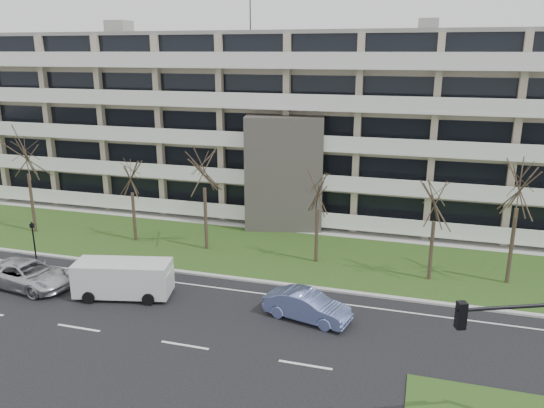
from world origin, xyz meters
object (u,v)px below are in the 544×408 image
(white_van, at_px, (124,276))
(traffic_signal, at_px, (542,349))
(pedestrian_signal, at_px, (33,235))
(silver_pickup, at_px, (27,274))
(blue_sedan, at_px, (307,306))

(white_van, height_order, traffic_signal, traffic_signal)
(traffic_signal, bearing_deg, pedestrian_signal, 138.19)
(white_van, bearing_deg, pedestrian_signal, 146.61)
(silver_pickup, distance_m, white_van, 6.40)
(white_van, xyz_separation_m, traffic_signal, (20.52, -6.51, 2.57))
(silver_pickup, bearing_deg, traffic_signal, -95.92)
(blue_sedan, bearing_deg, pedestrian_signal, 94.04)
(traffic_signal, bearing_deg, silver_pickup, 144.19)
(blue_sedan, xyz_separation_m, pedestrian_signal, (-19.84, 3.15, 0.91))
(silver_pickup, xyz_separation_m, white_van, (6.36, 0.51, 0.47))
(white_van, distance_m, pedestrian_signal, 9.73)
(traffic_signal, xyz_separation_m, pedestrian_signal, (-29.60, 9.95, -2.16))
(traffic_signal, bearing_deg, blue_sedan, 121.92)
(blue_sedan, relative_size, traffic_signal, 0.78)
(traffic_signal, bearing_deg, white_van, 139.18)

